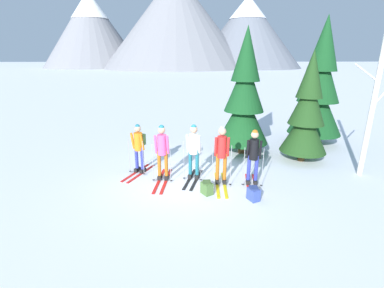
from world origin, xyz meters
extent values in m
plane|color=white|center=(0.00, 0.00, 0.00)|extent=(400.00, 400.00, 0.00)
cube|color=red|center=(-1.55, 0.49, 0.01)|extent=(0.77, 1.46, 0.02)
cube|color=red|center=(-1.75, 0.58, 0.01)|extent=(0.77, 1.46, 0.02)
cube|color=black|center=(-1.50, 0.58, 0.08)|extent=(0.21, 0.28, 0.12)
cylinder|color=#2D389E|center=(-1.50, 0.58, 0.51)|extent=(0.11, 0.11, 0.79)
cube|color=black|center=(-1.70, 0.67, 0.08)|extent=(0.21, 0.28, 0.12)
cylinder|color=#2D389E|center=(-1.70, 0.67, 0.51)|extent=(0.11, 0.11, 0.79)
cylinder|color=orange|center=(-1.60, 0.63, 1.08)|extent=(0.28, 0.28, 0.59)
sphere|color=tan|center=(-1.60, 0.63, 1.52)|extent=(0.21, 0.21, 0.21)
sphere|color=#1E6B7A|center=(-1.60, 0.63, 1.58)|extent=(0.16, 0.16, 0.16)
cylinder|color=orange|center=(-1.47, 0.49, 1.10)|extent=(0.16, 0.21, 0.56)
cylinder|color=orange|center=(-1.79, 0.65, 1.10)|extent=(0.16, 0.21, 0.56)
cylinder|color=#A5A5AD|center=(-1.44, 0.35, 0.59)|extent=(0.02, 0.02, 1.18)
cylinder|color=black|center=(-1.44, 0.35, 0.06)|extent=(0.07, 0.07, 0.01)
cylinder|color=#A5A5AD|center=(-1.92, 0.58, 0.59)|extent=(0.02, 0.02, 1.18)
cylinder|color=black|center=(-1.92, 0.58, 0.06)|extent=(0.07, 0.07, 0.01)
cube|color=#4C7238|center=(-1.53, 0.78, 1.11)|extent=(0.30, 0.26, 0.36)
cube|color=red|center=(-0.70, -0.10, 0.01)|extent=(0.32, 1.79, 0.02)
cube|color=red|center=(-0.92, -0.07, 0.01)|extent=(0.32, 1.79, 0.02)
cube|color=black|center=(-0.69, 0.00, 0.08)|extent=(0.14, 0.27, 0.12)
cylinder|color=#B76019|center=(-0.69, 0.00, 0.54)|extent=(0.11, 0.11, 0.84)
cube|color=black|center=(-0.91, 0.03, 0.08)|extent=(0.14, 0.27, 0.12)
cylinder|color=#B76019|center=(-0.91, 0.03, 0.54)|extent=(0.11, 0.11, 0.84)
cylinder|color=#E55193|center=(-0.80, 0.01, 1.16)|extent=(0.28, 0.28, 0.63)
sphere|color=tan|center=(-0.80, 0.01, 1.63)|extent=(0.23, 0.23, 0.23)
sphere|color=#1E6B7A|center=(-0.80, 0.01, 1.69)|extent=(0.17, 0.17, 0.17)
cylinder|color=#E55193|center=(-0.63, -0.07, 1.18)|extent=(0.11, 0.21, 0.60)
cylinder|color=#E55193|center=(-0.98, -0.02, 1.18)|extent=(0.11, 0.21, 0.60)
cylinder|color=#A5A5AD|center=(-0.55, -0.20, 0.63)|extent=(0.02, 0.02, 1.27)
cylinder|color=black|center=(-0.55, -0.20, 0.06)|extent=(0.07, 0.07, 0.01)
cylinder|color=#A5A5AD|center=(-1.09, -0.13, 0.63)|extent=(0.02, 0.02, 1.27)
cylinder|color=black|center=(-1.09, -0.13, 0.06)|extent=(0.07, 0.07, 0.01)
cube|color=#384C99|center=(-0.78, 0.18, 1.19)|extent=(0.28, 0.19, 0.36)
cube|color=black|center=(0.25, -0.07, 0.01)|extent=(0.51, 1.53, 0.02)
cube|color=black|center=(0.04, -0.01, 0.01)|extent=(0.51, 1.53, 0.02)
cube|color=black|center=(0.28, 0.03, 0.08)|extent=(0.18, 0.28, 0.12)
cylinder|color=#1E6B7A|center=(0.28, 0.03, 0.54)|extent=(0.11, 0.11, 0.84)
cube|color=black|center=(0.06, 0.09, 0.08)|extent=(0.18, 0.28, 0.12)
cylinder|color=#1E6B7A|center=(0.06, 0.09, 0.54)|extent=(0.11, 0.11, 0.84)
cylinder|color=white|center=(0.17, 0.06, 1.15)|extent=(0.28, 0.28, 0.63)
sphere|color=tan|center=(0.17, 0.06, 1.62)|extent=(0.23, 0.23, 0.23)
sphere|color=#1E6B7A|center=(0.17, 0.06, 1.69)|extent=(0.17, 0.17, 0.17)
cylinder|color=white|center=(0.33, -0.05, 1.17)|extent=(0.13, 0.22, 0.60)
cylinder|color=white|center=(-0.02, 0.05, 1.17)|extent=(0.13, 0.22, 0.60)
cylinder|color=#A5A5AD|center=(0.38, -0.19, 0.63)|extent=(0.02, 0.02, 1.26)
cylinder|color=black|center=(0.38, -0.19, 0.06)|extent=(0.07, 0.07, 0.01)
cylinder|color=#A5A5AD|center=(-0.14, -0.04, 0.63)|extent=(0.02, 0.02, 1.26)
cylinder|color=black|center=(-0.14, -0.04, 0.06)|extent=(0.07, 0.07, 0.01)
cube|color=#99661E|center=(0.22, 0.22, 1.19)|extent=(0.29, 0.22, 0.36)
cube|color=yellow|center=(1.08, -0.46, 0.01)|extent=(0.23, 1.75, 0.02)
cube|color=yellow|center=(0.86, -0.44, 0.01)|extent=(0.23, 1.75, 0.02)
cube|color=black|center=(1.09, -0.36, 0.08)|extent=(0.13, 0.27, 0.12)
cylinder|color=#B76019|center=(1.09, -0.36, 0.55)|extent=(0.11, 0.11, 0.86)
cube|color=black|center=(0.87, -0.34, 0.08)|extent=(0.13, 0.27, 0.12)
cylinder|color=#B76019|center=(0.87, -0.34, 0.55)|extent=(0.11, 0.11, 0.86)
cylinder|color=red|center=(0.98, -0.35, 1.18)|extent=(0.28, 0.28, 0.65)
sphere|color=tan|center=(0.98, -0.35, 1.66)|extent=(0.23, 0.23, 0.23)
sphere|color=gray|center=(0.98, -0.35, 1.73)|extent=(0.17, 0.17, 0.17)
cylinder|color=red|center=(1.15, -0.43, 1.20)|extent=(0.10, 0.21, 0.61)
cylinder|color=red|center=(0.79, -0.40, 1.20)|extent=(0.10, 0.21, 0.61)
cylinder|color=#A5A5AD|center=(1.23, -0.55, 0.65)|extent=(0.02, 0.02, 1.29)
cylinder|color=black|center=(1.23, -0.55, 0.06)|extent=(0.07, 0.07, 0.01)
cylinder|color=#A5A5AD|center=(0.69, -0.51, 0.65)|extent=(0.02, 0.02, 1.29)
cylinder|color=black|center=(0.69, -0.51, 0.06)|extent=(0.07, 0.07, 0.01)
cube|color=red|center=(2.00, -0.56, 0.01)|extent=(0.38, 1.61, 0.02)
cube|color=red|center=(1.79, -0.52, 0.01)|extent=(0.38, 1.61, 0.02)
cube|color=black|center=(2.02, -0.46, 0.08)|extent=(0.16, 0.28, 0.12)
cylinder|color=#2D389E|center=(2.02, -0.46, 0.53)|extent=(0.11, 0.11, 0.81)
cube|color=black|center=(1.80, -0.42, 0.08)|extent=(0.16, 0.28, 0.12)
cylinder|color=#2D389E|center=(1.80, -0.42, 0.53)|extent=(0.11, 0.11, 0.81)
cylinder|color=black|center=(1.91, -0.44, 1.12)|extent=(0.28, 0.28, 0.61)
sphere|color=tan|center=(1.91, -0.44, 1.57)|extent=(0.22, 0.22, 0.22)
sphere|color=#B76019|center=(1.91, -0.44, 1.63)|extent=(0.17, 0.17, 0.17)
cylinder|color=black|center=(2.08, -0.53, 1.14)|extent=(0.11, 0.21, 0.58)
cylinder|color=black|center=(1.72, -0.47, 1.14)|extent=(0.11, 0.21, 0.58)
cylinder|color=#A5A5AD|center=(2.15, -0.67, 0.61)|extent=(0.02, 0.02, 1.22)
cylinder|color=black|center=(2.15, -0.67, 0.06)|extent=(0.07, 0.07, 0.01)
cylinder|color=#A5A5AD|center=(1.61, -0.57, 0.61)|extent=(0.02, 0.02, 1.22)
cylinder|color=black|center=(1.61, -0.57, 0.06)|extent=(0.07, 0.07, 0.01)
cube|color=maroon|center=(1.94, -0.27, 1.15)|extent=(0.28, 0.20, 0.36)
cylinder|color=#51381E|center=(5.61, 3.45, 0.51)|extent=(0.32, 0.32, 1.03)
cone|color=#14471E|center=(5.61, 3.45, 1.60)|extent=(2.20, 2.20, 2.17)
cone|color=#14471E|center=(5.61, 3.45, 2.98)|extent=(1.68, 1.68, 2.17)
cone|color=#14471E|center=(5.61, 3.45, 4.23)|extent=(1.20, 1.20, 2.17)
cylinder|color=#51381E|center=(2.23, 2.44, 0.47)|extent=(0.29, 0.29, 0.93)
cone|color=#14471E|center=(2.23, 2.44, 1.45)|extent=(1.99, 1.99, 1.96)
cone|color=#14471E|center=(2.23, 2.44, 2.69)|extent=(1.52, 1.52, 1.96)
cone|color=#14471E|center=(2.23, 2.44, 3.82)|extent=(1.09, 1.09, 1.96)
cylinder|color=#51381E|center=(4.26, 1.44, 0.38)|extent=(0.24, 0.24, 0.77)
cone|color=#1E4219|center=(4.26, 1.44, 1.20)|extent=(1.64, 1.64, 1.62)
cone|color=#1E4219|center=(4.26, 1.44, 2.22)|extent=(1.25, 1.25, 1.62)
cone|color=#1E4219|center=(4.26, 1.44, 3.16)|extent=(0.90, 0.90, 1.62)
cylinder|color=silver|center=(5.67, 0.12, 2.27)|extent=(0.16, 0.16, 4.53)
cylinder|color=silver|center=(5.50, 0.50, 3.27)|extent=(0.29, 0.83, 0.51)
cylinder|color=silver|center=(5.86, 0.13, 2.54)|extent=(0.43, 0.07, 0.55)
cube|color=#4C7238|center=(0.49, -1.00, 0.17)|extent=(0.37, 0.40, 0.34)
cube|color=#39562A|center=(0.49, -1.00, 0.36)|extent=(0.22, 0.28, 0.04)
cube|color=#384C99|center=(1.71, -1.41, 0.17)|extent=(0.34, 0.39, 0.34)
cube|color=navy|center=(1.71, -1.41, 0.36)|extent=(0.22, 0.28, 0.04)
cone|color=gray|center=(-29.88, 95.33, 12.23)|extent=(33.42, 33.42, 24.46)
cone|color=white|center=(-29.88, 95.33, 20.12)|extent=(12.45, 12.45, 8.68)
cone|color=gray|center=(-0.80, 87.29, 14.30)|extent=(47.13, 47.13, 28.60)
cone|color=slate|center=(22.30, 88.38, 11.16)|extent=(36.08, 36.08, 22.31)
cone|color=white|center=(22.30, 88.38, 18.73)|extent=(12.17, 12.17, 7.17)
camera|label=1|loc=(-0.26, -8.01, 3.72)|focal=25.83mm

